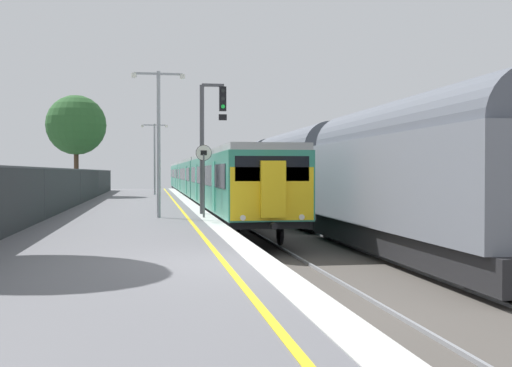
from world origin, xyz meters
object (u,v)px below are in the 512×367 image
freight_train_adjacent_track (271,173)px  signal_gantry (208,133)px  commuter_train_at_platform (201,178)px  speed_limit_sign (204,171)px  platform_lamp_mid (159,131)px  platform_lamp_far (155,153)px  background_tree_left (77,127)px

freight_train_adjacent_track → signal_gantry: 16.43m
signal_gantry → commuter_train_at_platform: bearing=86.3°
signal_gantry → speed_limit_sign: bearing=-99.8°
commuter_train_at_platform → signal_gantry: size_ratio=11.07×
commuter_train_at_platform → platform_lamp_mid: bearing=-98.1°
commuter_train_at_platform → freight_train_adjacent_track: 8.63m
commuter_train_at_platform → platform_lamp_mid: platform_lamp_mid is taller
platform_lamp_far → background_tree_left: bearing=-160.4°
speed_limit_sign → platform_lamp_mid: size_ratio=0.50×
platform_lamp_mid → background_tree_left: 23.67m
freight_train_adjacent_track → speed_limit_sign: bearing=-108.5°
freight_train_adjacent_track → platform_lamp_far: platform_lamp_far is taller
freight_train_adjacent_track → platform_lamp_far: 10.91m
commuter_train_at_platform → platform_lamp_far: platform_lamp_far is taller
freight_train_adjacent_track → signal_gantry: size_ratio=11.33×
platform_lamp_far → signal_gantry: bearing=-85.0°
commuter_train_at_platform → speed_limit_sign: bearing=-94.2°
freight_train_adjacent_track → platform_lamp_mid: platform_lamp_mid is taller
speed_limit_sign → background_tree_left: bearing=107.1°
platform_lamp_mid → platform_lamp_far: bearing=90.0°
speed_limit_sign → platform_lamp_mid: 2.27m
signal_gantry → background_tree_left: size_ratio=0.74×
commuter_train_at_platform → freight_train_adjacent_track: size_ratio=0.98×
commuter_train_at_platform → background_tree_left: 9.91m
platform_lamp_far → speed_limit_sign: bearing=-86.2°
platform_lamp_mid → platform_lamp_far: 24.92m
speed_limit_sign → signal_gantry: bearing=80.2°
commuter_train_at_platform → platform_lamp_far: 4.01m
platform_lamp_mid → platform_lamp_far: size_ratio=1.02×
background_tree_left → signal_gantry: bearing=-70.4°
speed_limit_sign → background_tree_left: 24.58m
commuter_train_at_platform → signal_gantry: bearing=-93.7°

